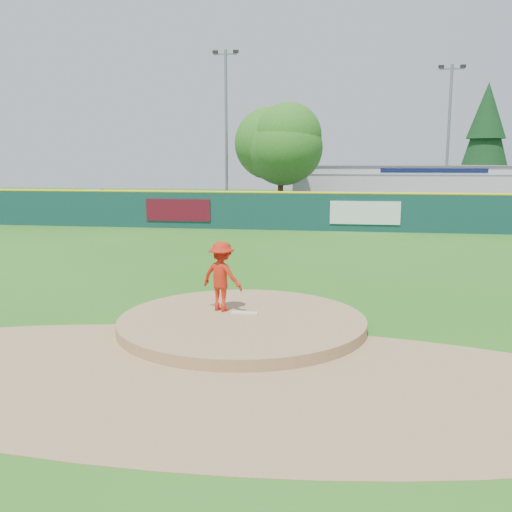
% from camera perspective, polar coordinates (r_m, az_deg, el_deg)
% --- Properties ---
extents(ground, '(120.00, 120.00, 0.00)m').
position_cam_1_polar(ground, '(12.84, -1.40, -7.21)').
color(ground, '#286B19').
rests_on(ground, ground).
extents(pitchers_mound, '(5.50, 5.50, 0.50)m').
position_cam_1_polar(pitchers_mound, '(12.84, -1.40, -7.21)').
color(pitchers_mound, '#9E774C').
rests_on(pitchers_mound, ground).
extents(pitching_rubber, '(0.60, 0.15, 0.04)m').
position_cam_1_polar(pitching_rubber, '(13.05, -1.17, -5.70)').
color(pitching_rubber, white).
rests_on(pitching_rubber, pitchers_mound).
extents(infield_dirt_arc, '(15.40, 15.40, 0.01)m').
position_cam_1_polar(infield_dirt_arc, '(10.06, -4.53, -12.05)').
color(infield_dirt_arc, '#9E774C').
rests_on(infield_dirt_arc, ground).
extents(parking_lot, '(44.00, 16.00, 0.02)m').
position_cam_1_polar(parking_lot, '(39.32, 5.69, 4.15)').
color(parking_lot, '#38383A').
rests_on(parking_lot, ground).
extents(pitcher, '(1.20, 0.96, 1.62)m').
position_cam_1_polar(pitcher, '(13.17, -3.44, -2.03)').
color(pitcher, red).
rests_on(pitcher, pitchers_mound).
extents(van, '(5.59, 3.10, 1.48)m').
position_cam_1_polar(van, '(37.96, -0.62, 5.14)').
color(van, white).
rests_on(van, parking_lot).
extents(pool_building_grp, '(15.20, 8.20, 3.31)m').
position_cam_1_polar(pool_building_grp, '(44.29, 13.93, 6.67)').
color(pool_building_grp, silver).
rests_on(pool_building_grp, ground).
extents(fence_banners, '(13.64, 0.04, 1.20)m').
position_cam_1_polar(fence_banners, '(30.40, 1.32, 4.48)').
color(fence_banners, '#5D0D1B').
rests_on(fence_banners, ground).
extents(playground_slide, '(1.13, 3.18, 1.75)m').
position_cam_1_polar(playground_slide, '(40.26, -16.00, 5.21)').
color(playground_slide, blue).
rests_on(playground_slide, ground).
extents(outfield_fence, '(40.00, 0.14, 2.07)m').
position_cam_1_polar(outfield_fence, '(30.28, 4.73, 4.60)').
color(outfield_fence, '#123A38').
rests_on(outfield_fence, ground).
extents(deciduous_tree, '(5.60, 5.60, 7.36)m').
position_cam_1_polar(deciduous_tree, '(37.34, 2.50, 10.88)').
color(deciduous_tree, '#382314').
rests_on(deciduous_tree, ground).
extents(conifer_tree, '(4.40, 4.40, 9.50)m').
position_cam_1_polar(conifer_tree, '(49.32, 21.99, 11.04)').
color(conifer_tree, '#382314').
rests_on(conifer_tree, ground).
extents(light_pole_left, '(1.75, 0.25, 11.00)m').
position_cam_1_polar(light_pole_left, '(40.01, -3.00, 12.94)').
color(light_pole_left, gray).
rests_on(light_pole_left, ground).
extents(light_pole_right, '(1.75, 0.25, 10.00)m').
position_cam_1_polar(light_pole_right, '(41.68, 18.70, 11.62)').
color(light_pole_right, gray).
rests_on(light_pole_right, ground).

